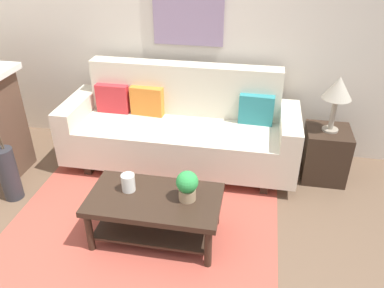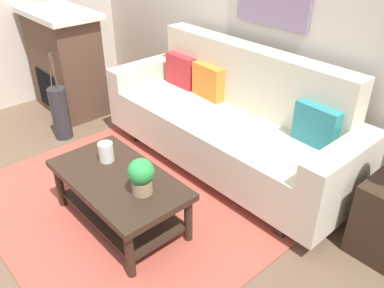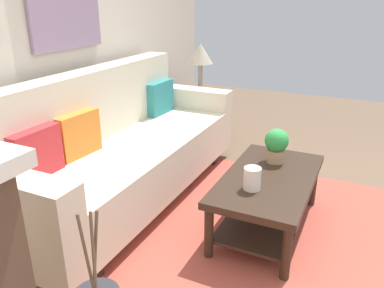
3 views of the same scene
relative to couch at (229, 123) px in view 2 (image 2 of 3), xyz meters
The scene contains 15 objects.
ground_plane 1.59m from the couch, 94.65° to the right, with size 9.03×9.03×0.00m, color brown.
wall_back 1.07m from the couch, 103.07° to the left, with size 5.03×0.10×2.70m, color beige.
area_rug 1.12m from the couch, 96.89° to the right, with size 2.40×2.02×0.01m, color #B24C3D.
couch is the anchor object (origin of this frame).
throw_pillow_crimson 0.84m from the couch, behind, with size 0.36×0.12×0.32m, color red.
throw_pillow_orange 0.48m from the couch, 162.57° to the left, with size 0.36×0.12×0.32m, color orange.
throw_pillow_teal 0.84m from the couch, ahead, with size 0.36×0.12×0.32m, color teal.
coffee_table 1.20m from the couch, 88.47° to the right, with size 1.10×0.60×0.43m.
tabletop_vase 1.16m from the couch, 100.11° to the right, with size 0.11×0.11×0.15m, color white.
potted_plant_tabletop 1.22m from the couch, 75.43° to the right, with size 0.18×0.18×0.26m.
fireplace 2.16m from the couch, 166.16° to the right, with size 1.02×0.58×1.16m.
floor_vase 1.77m from the couch, 148.67° to the right, with size 0.18×0.18×0.55m, color #2D2D33.
floor_vase_branch_a 1.77m from the couch, 148.33° to the right, with size 0.01×0.01×0.36m, color brown.
floor_vase_branch_b 1.79m from the couch, 149.33° to the right, with size 0.01×0.01×0.36m, color brown.
floor_vase_branch_c 1.80m from the couch, 148.36° to the right, with size 0.01×0.01×0.36m, color brown.
Camera 2 is at (2.27, -0.84, 2.11)m, focal length 37.25 mm.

